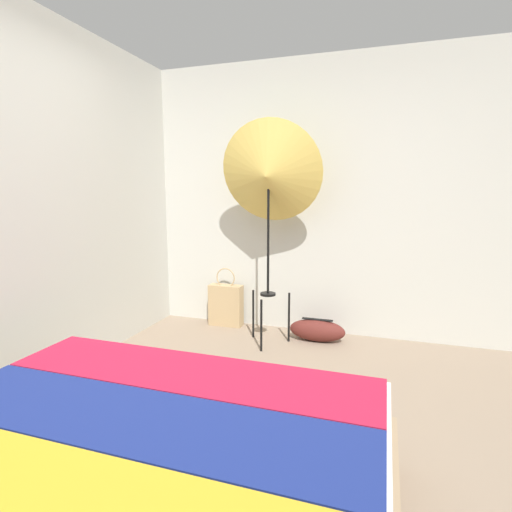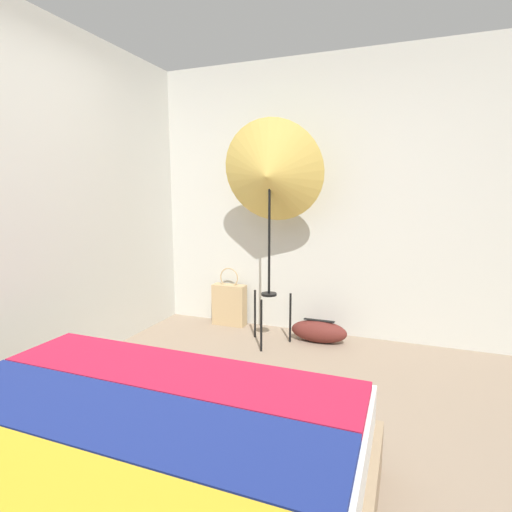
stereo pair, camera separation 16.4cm
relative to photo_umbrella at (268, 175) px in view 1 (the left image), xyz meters
name	(u,v)px [view 1 (the left image)]	position (x,y,z in m)	size (l,w,h in m)	color
ground_plane	(215,471)	(0.24, -1.72, -1.51)	(14.00, 14.00, 0.00)	gray
wall_back	(306,199)	(0.24, 0.49, -0.21)	(8.00, 0.05, 2.60)	beige
wall_side_left	(86,200)	(-1.31, -0.72, -0.21)	(0.05, 8.00, 2.60)	beige
photo_umbrella	(268,175)	(0.00, 0.00, 0.00)	(0.91, 0.44, 1.98)	black
tote_bag	(226,304)	(-0.55, 0.35, -1.29)	(0.35, 0.13, 0.60)	tan
duffel_bag	(317,330)	(0.42, 0.19, -1.41)	(0.51, 0.20, 0.21)	#5B231E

